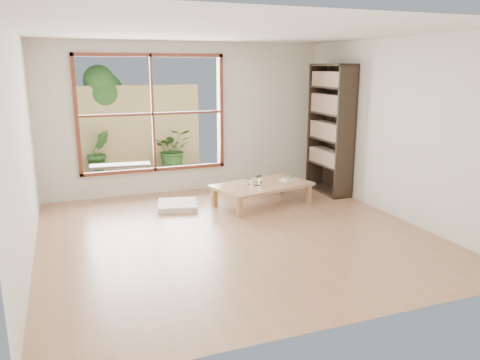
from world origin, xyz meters
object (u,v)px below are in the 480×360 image
(low_table, at_px, (262,186))
(food_tray, at_px, (289,179))
(garden_bench, at_px, (120,167))
(bookshelf, at_px, (330,130))

(low_table, bearing_deg, food_tray, -4.35)
(low_table, distance_m, garden_bench, 2.96)
(low_table, height_order, garden_bench, garden_bench)
(low_table, relative_size, food_tray, 5.45)
(low_table, bearing_deg, bookshelf, -2.82)
(bookshelf, height_order, garden_bench, bookshelf)
(food_tray, bearing_deg, garden_bench, 123.27)
(food_tray, bearing_deg, bookshelf, -4.42)
(low_table, xyz_separation_m, food_tray, (0.53, 0.09, 0.06))
(food_tray, height_order, garden_bench, food_tray)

